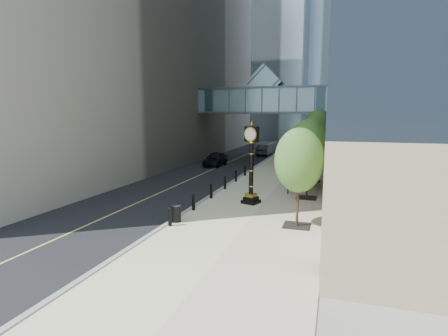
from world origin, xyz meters
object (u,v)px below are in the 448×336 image
(street_clock, at_px, (251,169))
(car_far, at_px, (265,150))
(trash_bin, at_px, (176,214))
(car_near, at_px, (215,159))
(pedestrian, at_px, (311,175))

(street_clock, bearing_deg, car_far, 118.51)
(trash_bin, relative_size, car_near, 0.19)
(street_clock, height_order, car_near, street_clock)
(car_near, bearing_deg, pedestrian, -39.47)
(pedestrian, xyz_separation_m, car_far, (-7.81, 21.13, -0.25))
(street_clock, relative_size, pedestrian, 2.69)
(trash_bin, xyz_separation_m, car_far, (-1.50, 32.76, 0.27))
(trash_bin, bearing_deg, car_near, 103.23)
(pedestrian, xyz_separation_m, car_near, (-11.22, 9.24, -0.22))
(street_clock, distance_m, trash_bin, 6.20)
(trash_bin, bearing_deg, pedestrian, 61.50)
(pedestrian, bearing_deg, trash_bin, 82.77)
(car_near, bearing_deg, street_clock, -63.48)
(pedestrian, relative_size, car_far, 0.42)
(street_clock, bearing_deg, pedestrian, 81.87)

